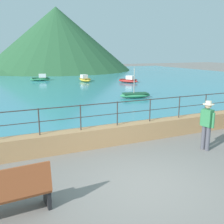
% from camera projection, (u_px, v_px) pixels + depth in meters
% --- Properties ---
extents(ground_plane, '(120.00, 120.00, 0.00)m').
position_uv_depth(ground_plane, '(145.00, 185.00, 6.82)').
color(ground_plane, slate).
extents(promenade_wall, '(20.00, 0.56, 0.70)m').
position_uv_depth(promenade_wall, '(100.00, 137.00, 9.58)').
color(promenade_wall, tan).
rests_on(promenade_wall, ground).
extents(railing, '(18.44, 0.04, 0.90)m').
position_uv_depth(railing, '(99.00, 111.00, 9.36)').
color(railing, '#383330').
rests_on(railing, promenade_wall).
extents(lake_water, '(64.00, 44.32, 0.06)m').
position_uv_depth(lake_water, '(26.00, 82.00, 29.75)').
color(lake_water, teal).
rests_on(lake_water, ground).
extents(hill_main, '(26.36, 26.36, 11.04)m').
position_uv_depth(hill_main, '(57.00, 39.00, 47.01)').
color(hill_main, '#285633').
rests_on(hill_main, ground).
extents(hill_secondary, '(23.37, 23.37, 6.21)m').
position_uv_depth(hill_secondary, '(44.00, 53.00, 46.45)').
color(hill_secondary, '#285633').
rests_on(hill_secondary, ground).
extents(bench_main, '(1.73, 0.65, 1.13)m').
position_uv_depth(bench_main, '(9.00, 193.00, 5.37)').
color(bench_main, '#9E4C28').
rests_on(bench_main, ground).
extents(person_walking, '(0.38, 0.56, 1.75)m').
position_uv_depth(person_walking, '(207.00, 123.00, 9.06)').
color(person_walking, '#4C4C56').
rests_on(person_walking, ground).
extents(boat_0, '(2.41, 1.23, 0.76)m').
position_uv_depth(boat_0, '(41.00, 78.00, 30.49)').
color(boat_0, '#338C59').
rests_on(boat_0, lake_water).
extents(boat_2, '(1.05, 2.36, 0.76)m').
position_uv_depth(boat_2, '(85.00, 79.00, 29.58)').
color(boat_2, gold).
rests_on(boat_2, lake_water).
extents(boat_3, '(2.43, 1.34, 2.17)m').
position_uv_depth(boat_3, '(135.00, 95.00, 19.24)').
color(boat_3, '#338C59').
rests_on(boat_3, lake_water).
extents(boat_4, '(2.03, 2.41, 0.76)m').
position_uv_depth(boat_4, '(129.00, 80.00, 28.59)').
color(boat_4, red).
rests_on(boat_4, lake_water).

